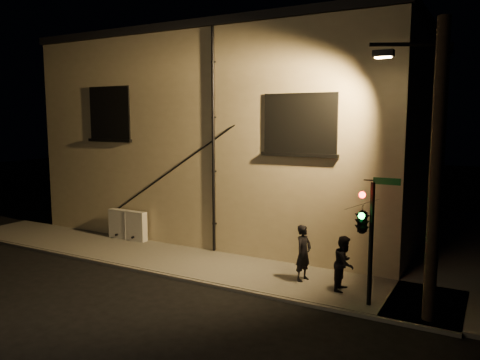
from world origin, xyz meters
The scene contains 8 objects.
ground centered at (0.00, 0.00, 0.00)m, with size 90.00×90.00×0.00m, color black.
sidewalk centered at (1.22, 4.39, 0.06)m, with size 21.00×16.00×0.12m.
building centered at (-3.00, 8.99, 4.40)m, with size 16.20×12.23×8.80m.
utility_cabinet centered at (-5.94, 2.70, 0.74)m, with size 1.87×0.32×1.23m, color beige.
pedestrian_a centered at (2.36, 1.54, 1.00)m, with size 0.64×0.42×1.76m, color black.
pedestrian_b centered at (3.72, 1.33, 0.94)m, with size 0.79×0.62×1.63m, color black.
traffic_signal centered at (4.44, 0.48, 2.48)m, with size 1.34×2.07×3.50m.
streetlamp_pole centered at (6.11, 0.42, 3.97)m, with size 2.03×1.40×7.53m.
Camera 1 is at (7.50, -11.77, 5.13)m, focal length 35.00 mm.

